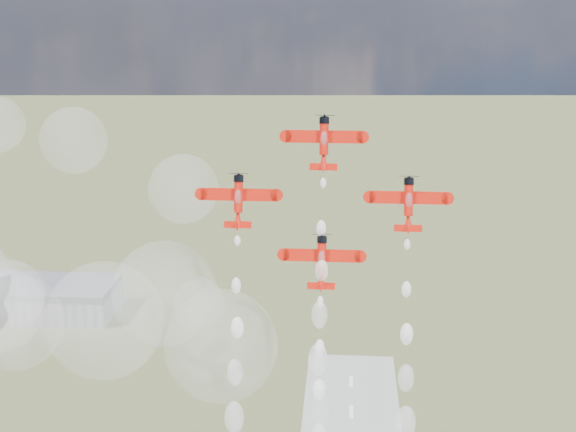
{
  "coord_description": "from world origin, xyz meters",
  "views": [
    {
      "loc": [
        -3.24,
        -113.53,
        126.0
      ],
      "look_at": [
        -13.07,
        19.72,
        88.36
      ],
      "focal_mm": 50.0,
      "sensor_mm": 36.0,
      "label": 1
    }
  ],
  "objects_px": {
    "hangar": "(53,299)",
    "plane_slot": "(322,261)",
    "plane_lead": "(324,142)",
    "plane_left": "(238,200)",
    "plane_right": "(408,203)"
  },
  "relations": [
    {
      "from": "plane_lead",
      "to": "plane_right",
      "type": "height_order",
      "value": "plane_lead"
    },
    {
      "from": "hangar",
      "to": "plane_right",
      "type": "bearing_deg",
      "value": -51.5
    },
    {
      "from": "hangar",
      "to": "plane_left",
      "type": "relative_size",
      "value": 3.77
    },
    {
      "from": "hangar",
      "to": "plane_right",
      "type": "distance_m",
      "value": 221.68
    },
    {
      "from": "plane_lead",
      "to": "plane_left",
      "type": "height_order",
      "value": "plane_lead"
    },
    {
      "from": "hangar",
      "to": "plane_right",
      "type": "relative_size",
      "value": 3.77
    },
    {
      "from": "plane_left",
      "to": "plane_slot",
      "type": "relative_size",
      "value": 1.0
    },
    {
      "from": "plane_slot",
      "to": "plane_left",
      "type": "bearing_deg",
      "value": 169.63
    },
    {
      "from": "hangar",
      "to": "plane_lead",
      "type": "height_order",
      "value": "plane_lead"
    },
    {
      "from": "plane_left",
      "to": "plane_slot",
      "type": "bearing_deg",
      "value": -10.37
    },
    {
      "from": "hangar",
      "to": "plane_left",
      "type": "bearing_deg",
      "value": -58.49
    },
    {
      "from": "plane_right",
      "to": "plane_slot",
      "type": "bearing_deg",
      "value": -169.63
    },
    {
      "from": "hangar",
      "to": "plane_slot",
      "type": "distance_m",
      "value": 211.94
    },
    {
      "from": "plane_lead",
      "to": "plane_slot",
      "type": "distance_m",
      "value": 20.47
    },
    {
      "from": "plane_lead",
      "to": "plane_right",
      "type": "relative_size",
      "value": 1.0
    }
  ]
}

